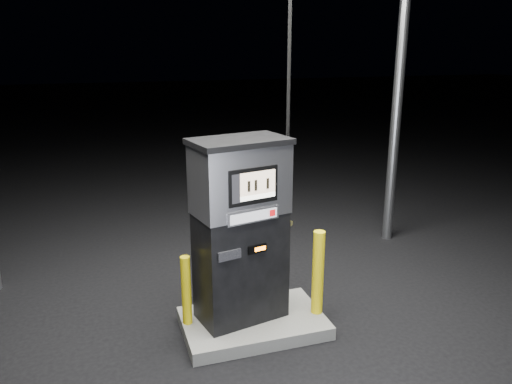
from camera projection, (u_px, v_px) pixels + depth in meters
name	position (u px, v px, depth m)	size (l,w,h in m)	color
ground	(253.00, 329.00, 5.75)	(80.00, 80.00, 0.00)	black
pump_island	(253.00, 323.00, 5.73)	(1.60, 1.00, 0.15)	slate
fuel_dispenser	(241.00, 229.00, 5.45)	(1.19, 0.81, 4.28)	black
bollard_left	(186.00, 290.00, 5.48)	(0.11, 0.11, 0.80)	yellow
bollard_right	(318.00, 273.00, 5.68)	(0.13, 0.13, 1.00)	yellow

